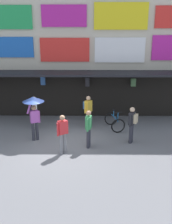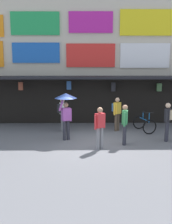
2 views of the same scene
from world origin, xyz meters
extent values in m
plane|color=slate|center=(0.00, 0.00, 0.00)|extent=(80.00, 80.00, 0.00)
cube|color=beige|center=(0.00, 4.60, 4.00)|extent=(18.00, 1.20, 8.00)
cube|color=black|center=(0.00, 3.30, 2.60)|extent=(15.30, 1.40, 0.12)
cube|color=green|center=(-2.95, 3.95, 5.41)|extent=(2.59, 0.08, 1.20)
cube|color=#B71E93|center=(0.00, 3.95, 5.48)|extent=(2.35, 0.08, 1.10)
cube|color=yellow|center=(2.95, 3.95, 5.47)|extent=(2.80, 0.08, 1.35)
cube|color=blue|center=(-2.95, 3.95, 3.89)|extent=(2.55, 0.08, 1.07)
cube|color=red|center=(0.00, 3.95, 3.75)|extent=(2.64, 0.08, 1.25)
cube|color=white|center=(2.95, 3.95, 3.74)|extent=(2.69, 0.08, 1.32)
cylinder|color=black|center=(-1.17, 3.44, 2.47)|extent=(0.02, 0.02, 0.14)
cube|color=#2D5693|center=(-1.17, 3.44, 2.17)|extent=(0.24, 0.14, 0.45)
cylinder|color=black|center=(1.22, 3.58, 2.43)|extent=(0.02, 0.02, 0.23)
cube|color=#232328|center=(1.22, 3.58, 2.08)|extent=(0.22, 0.13, 0.47)
cylinder|color=black|center=(3.72, 3.65, 2.40)|extent=(0.02, 0.02, 0.28)
cube|color=#477042|center=(3.72, 3.65, 2.05)|extent=(0.26, 0.16, 0.43)
cube|color=black|center=(0.00, 3.98, 1.25)|extent=(15.30, 0.04, 2.50)
torus|color=black|center=(2.74, 1.45, 0.36)|extent=(0.71, 0.23, 0.72)
torus|color=black|center=(2.47, 2.52, 0.36)|extent=(0.71, 0.23, 0.72)
cylinder|color=#1E66A8|center=(2.60, 1.98, 0.61)|extent=(0.29, 0.97, 0.05)
cylinder|color=#1E66A8|center=(2.57, 2.14, 0.78)|extent=(0.04, 0.04, 0.35)
cube|color=black|center=(2.57, 2.14, 0.97)|extent=(0.14, 0.22, 0.06)
cylinder|color=#1E66A8|center=(2.72, 1.53, 0.78)|extent=(0.04, 0.04, 0.50)
cylinder|color=black|center=(2.72, 1.53, 1.03)|extent=(0.44, 0.14, 0.04)
cylinder|color=#2D2D38|center=(-1.09, 0.58, 0.44)|extent=(0.14, 0.14, 0.88)
cylinder|color=#2D2D38|center=(-1.25, 0.50, 0.44)|extent=(0.14, 0.14, 0.88)
cube|color=#9E4CA8|center=(-1.17, 0.54, 1.16)|extent=(0.42, 0.36, 0.56)
sphere|color=#A87A5B|center=(-1.17, 0.54, 1.57)|extent=(0.22, 0.22, 0.22)
cylinder|color=#9E4CA8|center=(-0.97, 0.64, 1.11)|extent=(0.09, 0.09, 0.56)
cylinder|color=#9E4CA8|center=(-1.37, 0.45, 1.56)|extent=(0.23, 0.09, 0.48)
cylinder|color=#4C3823|center=(-1.37, 0.45, 1.67)|extent=(0.02, 0.02, 0.55)
cone|color=#334C99|center=(-1.17, 0.54, 1.97)|extent=(0.96, 0.96, 0.22)
cylinder|color=gray|center=(-1.46, 2.09, 0.44)|extent=(0.14, 0.14, 0.88)
cylinder|color=gray|center=(-1.40, 1.92, 0.44)|extent=(0.14, 0.14, 0.88)
cube|color=white|center=(-1.43, 2.01, 1.16)|extent=(0.32, 0.41, 0.56)
sphere|color=beige|center=(-1.43, 2.01, 1.57)|extent=(0.22, 0.22, 0.22)
cylinder|color=white|center=(-1.50, 2.22, 1.11)|extent=(0.09, 0.09, 0.56)
cylinder|color=white|center=(-1.37, 1.80, 1.11)|extent=(0.09, 0.09, 0.56)
cube|color=#232328|center=(-1.58, 1.96, 1.18)|extent=(0.24, 0.31, 0.40)
cylinder|color=gray|center=(0.29, -0.72, 0.44)|extent=(0.14, 0.14, 0.88)
cylinder|color=gray|center=(0.15, -0.83, 0.44)|extent=(0.14, 0.14, 0.88)
cube|color=red|center=(0.22, -0.78, 1.16)|extent=(0.42, 0.39, 0.56)
sphere|color=#A87A5B|center=(0.22, -0.78, 1.57)|extent=(0.22, 0.22, 0.22)
cylinder|color=red|center=(0.40, -0.65, 1.11)|extent=(0.09, 0.09, 0.56)
cylinder|color=red|center=(0.04, -0.90, 1.11)|extent=(0.09, 0.09, 0.56)
cylinder|color=#2D2D38|center=(1.30, -0.10, 0.44)|extent=(0.14, 0.14, 0.88)
cylinder|color=#2D2D38|center=(1.26, -0.28, 0.44)|extent=(0.14, 0.14, 0.88)
cube|color=#388E51|center=(1.28, -0.19, 1.16)|extent=(0.29, 0.40, 0.56)
sphere|color=#A87A5B|center=(1.28, -0.19, 1.57)|extent=(0.22, 0.22, 0.22)
cylinder|color=#388E51|center=(1.33, 0.03, 1.11)|extent=(0.09, 0.09, 0.56)
cylinder|color=#388E51|center=(1.24, -0.40, 1.11)|extent=(0.09, 0.09, 0.56)
cylinder|color=brown|center=(1.33, 2.22, 0.44)|extent=(0.14, 0.14, 0.88)
cylinder|color=brown|center=(1.21, 2.08, 0.44)|extent=(0.14, 0.14, 0.88)
cube|color=gold|center=(1.27, 2.15, 1.16)|extent=(0.41, 0.41, 0.56)
sphere|color=tan|center=(1.27, 2.15, 1.57)|extent=(0.22, 0.22, 0.22)
cylinder|color=gold|center=(1.42, 2.31, 1.11)|extent=(0.09, 0.09, 0.56)
cylinder|color=gold|center=(1.12, 1.99, 1.11)|extent=(0.09, 0.09, 0.56)
cube|color=#2D5693|center=(1.15, 2.26, 1.18)|extent=(0.31, 0.31, 0.40)
cylinder|color=#2D2D38|center=(3.16, 0.23, 0.44)|extent=(0.14, 0.14, 0.88)
cylinder|color=#2D2D38|center=(3.24, 0.39, 0.44)|extent=(0.14, 0.14, 0.88)
cube|color=#232328|center=(3.20, 0.31, 1.16)|extent=(0.36, 0.42, 0.56)
sphere|color=beige|center=(3.20, 0.31, 1.57)|extent=(0.22, 0.22, 0.22)
cylinder|color=#232328|center=(3.11, 0.11, 1.11)|extent=(0.09, 0.09, 0.56)
cylinder|color=#232328|center=(3.30, 0.51, 1.11)|extent=(0.09, 0.09, 0.56)
cube|color=tan|center=(3.35, 0.24, 1.18)|extent=(0.27, 0.32, 0.40)
camera|label=1|loc=(1.27, -11.49, 5.41)|focal=45.42mm
camera|label=2|loc=(-0.47, -11.15, 3.38)|focal=43.85mm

